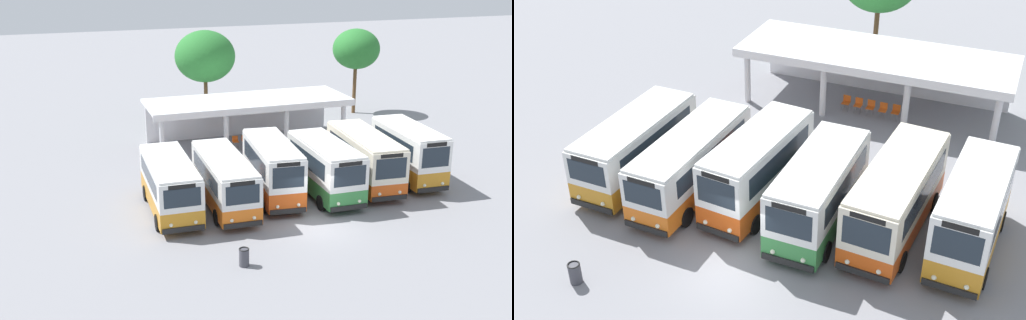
% 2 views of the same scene
% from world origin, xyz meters
% --- Properties ---
extents(ground_plane, '(180.00, 180.00, 0.00)m').
position_xyz_m(ground_plane, '(0.00, 0.00, 0.00)').
color(ground_plane, gray).
extents(city_bus_nearest_orange, '(2.60, 7.46, 3.08)m').
position_xyz_m(city_bus_nearest_orange, '(-7.14, 4.57, 1.71)').
color(city_bus_nearest_orange, black).
rests_on(city_bus_nearest_orange, ground).
extents(city_bus_second_in_row, '(2.51, 7.83, 3.04)m').
position_xyz_m(city_bus_second_in_row, '(-4.05, 4.32, 1.69)').
color(city_bus_second_in_row, black).
rests_on(city_bus_second_in_row, ground).
extents(city_bus_middle_cream, '(2.83, 7.04, 3.45)m').
position_xyz_m(city_bus_middle_cream, '(-0.96, 4.80, 1.90)').
color(city_bus_middle_cream, black).
rests_on(city_bus_middle_cream, ground).
extents(city_bus_fourth_amber, '(2.53, 6.86, 3.32)m').
position_xyz_m(city_bus_fourth_amber, '(2.14, 4.14, 1.83)').
color(city_bus_fourth_amber, black).
rests_on(city_bus_fourth_amber, ground).
extents(city_bus_fifth_blue, '(2.87, 7.65, 3.33)m').
position_xyz_m(city_bus_fifth_blue, '(5.23, 5.01, 1.83)').
color(city_bus_fifth_blue, black).
rests_on(city_bus_fifth_blue, ground).
extents(city_bus_far_end_green, '(2.57, 6.67, 3.54)m').
position_xyz_m(city_bus_far_end_green, '(8.32, 4.96, 1.94)').
color(city_bus_far_end_green, black).
rests_on(city_bus_far_end_green, ground).
extents(terminal_canopy, '(15.29, 5.34, 3.40)m').
position_xyz_m(terminal_canopy, '(1.24, 16.85, 2.62)').
color(terminal_canopy, silver).
rests_on(terminal_canopy, ground).
extents(waiting_chair_end_by_column, '(0.45, 0.45, 0.86)m').
position_xyz_m(waiting_chair_end_by_column, '(-0.05, 15.29, 0.52)').
color(waiting_chair_end_by_column, slate).
rests_on(waiting_chair_end_by_column, ground).
extents(waiting_chair_second_from_end, '(0.45, 0.45, 0.86)m').
position_xyz_m(waiting_chair_second_from_end, '(0.68, 15.26, 0.52)').
color(waiting_chair_second_from_end, slate).
rests_on(waiting_chair_second_from_end, ground).
extents(waiting_chair_middle_seat, '(0.45, 0.45, 0.86)m').
position_xyz_m(waiting_chair_middle_seat, '(1.41, 15.24, 0.52)').
color(waiting_chair_middle_seat, slate).
rests_on(waiting_chair_middle_seat, ground).
extents(waiting_chair_fourth_seat, '(0.45, 0.45, 0.86)m').
position_xyz_m(waiting_chair_fourth_seat, '(2.14, 15.19, 0.52)').
color(waiting_chair_fourth_seat, slate).
rests_on(waiting_chair_fourth_seat, ground).
extents(waiting_chair_fifth_seat, '(0.45, 0.45, 0.86)m').
position_xyz_m(waiting_chair_fifth_seat, '(2.87, 15.22, 0.52)').
color(waiting_chair_fifth_seat, slate).
rests_on(waiting_chair_fifth_seat, ground).
extents(roadside_tree_behind_canopy, '(4.98, 4.98, 7.87)m').
position_xyz_m(roadside_tree_behind_canopy, '(-0.40, 22.47, 5.74)').
color(roadside_tree_behind_canopy, brown).
rests_on(roadside_tree_behind_canopy, ground).
extents(roadside_tree_east_of_canopy, '(4.14, 4.14, 7.53)m').
position_xyz_m(roadside_tree_east_of_canopy, '(13.19, 22.00, 5.74)').
color(roadside_tree_east_of_canopy, brown).
rests_on(roadside_tree_east_of_canopy, ground).
extents(litter_bin_apron, '(0.49, 0.49, 0.90)m').
position_xyz_m(litter_bin_apron, '(-5.22, -2.92, 0.46)').
color(litter_bin_apron, '#3F3F47').
rests_on(litter_bin_apron, ground).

